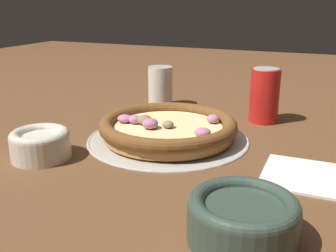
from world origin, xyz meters
name	(u,v)px	position (x,y,z in m)	size (l,w,h in m)	color
ground_plane	(168,139)	(0.00, 0.00, 0.00)	(3.00, 3.00, 0.00)	brown
pizza_tray	(168,138)	(0.00, 0.00, 0.00)	(0.33, 0.33, 0.01)	#B7B2A8
pizza	(168,127)	(0.00, 0.00, 0.03)	(0.28, 0.28, 0.04)	#BC7F42
bowl_near	(40,143)	(-0.18, 0.17, 0.03)	(0.10, 0.10, 0.05)	beige
bowl_far	(243,217)	(-0.29, -0.22, 0.03)	(0.13, 0.13, 0.06)	#334238
drinking_cup	(160,86)	(0.24, 0.12, 0.05)	(0.06, 0.06, 0.10)	silver
napkin	(306,175)	(-0.08, -0.27, 0.00)	(0.14, 0.13, 0.01)	white
fork	(297,180)	(-0.10, -0.26, 0.00)	(0.18, 0.05, 0.00)	#B7B7BC
beverage_can	(265,96)	(0.20, -0.15, 0.06)	(0.07, 0.07, 0.12)	red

